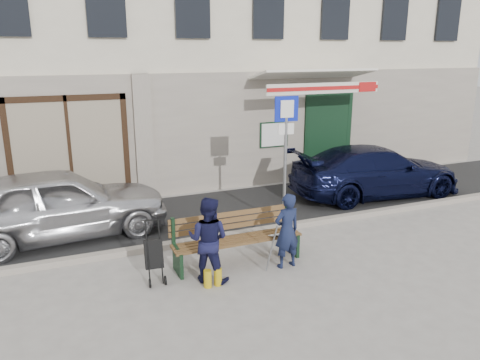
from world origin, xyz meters
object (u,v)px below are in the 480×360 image
bench (235,240)px  woman (208,240)px  parking_sign (286,140)px  car_navy (376,171)px  man (287,231)px  stroller (154,255)px  car_silver (58,204)px

bench → woman: (-0.65, -0.43, 0.27)m
parking_sign → car_navy: bearing=20.8°
bench → man: size_ratio=1.75×
bench → stroller: bearing=-175.7°
parking_sign → stroller: bearing=-152.6°
parking_sign → stroller: parking_sign is taller
parking_sign → woman: bearing=-140.1°
parking_sign → bench: (-1.71, -1.35, -1.47)m
car_silver → man: size_ratio=3.18×
car_navy → stroller: car_navy is taller
car_silver → woman: (2.23, -2.93, -0.01)m
car_silver → car_navy: size_ratio=0.94×
car_navy → man: size_ratio=3.36×
car_silver → woman: car_silver is taller
car_navy → woman: bearing=121.0°
car_silver → parking_sign: 4.88m
car_navy → bench: car_navy is taller
parking_sign → woman: (-2.37, -1.79, -1.20)m
car_navy → woman: 6.34m
man → stroller: (-2.30, 0.37, -0.22)m
bench → stroller: size_ratio=2.30×
parking_sign → woman: 3.20m
bench → stroller: (-1.50, -0.11, 0.01)m
bench → parking_sign: bearing=38.3°
car_silver → woman: 3.68m
car_navy → parking_sign: size_ratio=1.62×
bench → woman: bearing=-146.4°
car_silver → parking_sign: bearing=-109.2°
car_silver → parking_sign: size_ratio=1.53×
car_silver → man: (3.68, -2.98, -0.06)m
woman → stroller: 0.95m
man → stroller: man is taller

